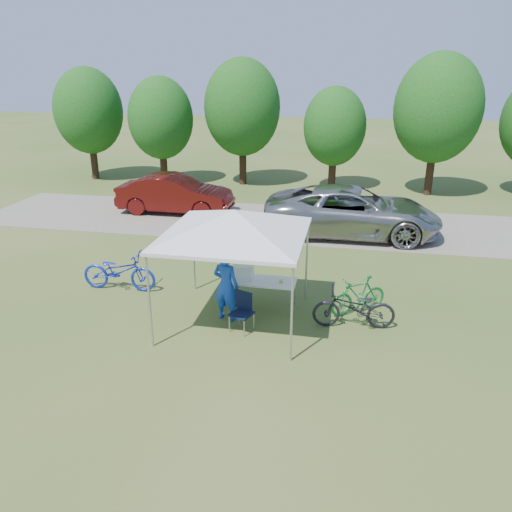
{
  "coord_description": "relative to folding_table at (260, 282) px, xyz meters",
  "views": [
    {
      "loc": [
        2.5,
        -10.3,
        5.7
      ],
      "look_at": [
        0.09,
        2.0,
        0.89
      ],
      "focal_mm": 35.0,
      "sensor_mm": 36.0,
      "label": 1
    }
  ],
  "objects": [
    {
      "name": "folding_chair",
      "position": [
        -0.19,
        -1.17,
        -0.16
      ],
      "size": [
        0.59,
        0.62,
        0.89
      ],
      "rotation": [
        0.0,
        0.0,
        -0.37
      ],
      "color": "black",
      "rests_on": "ground"
    },
    {
      "name": "canopy",
      "position": [
        -0.43,
        -0.8,
        1.97
      ],
      "size": [
        4.53,
        4.53,
        3.0
      ],
      "color": "#A5A5AA",
      "rests_on": "ground"
    },
    {
      "name": "bike_green",
      "position": [
        2.41,
        0.15,
        -0.22
      ],
      "size": [
        1.52,
        1.24,
        0.93
      ],
      "primitive_type": "imported",
      "rotation": [
        0.0,
        0.0,
        -0.96
      ],
      "color": "#186F33",
      "rests_on": "ground"
    },
    {
      "name": "cyclist",
      "position": [
        -0.67,
        -0.78,
        0.19
      ],
      "size": [
        0.71,
        0.55,
        1.74
      ],
      "primitive_type": "imported",
      "rotation": [
        0.0,
        0.0,
        2.91
      ],
      "color": "blue",
      "rests_on": "ground"
    },
    {
      "name": "bike_dark",
      "position": [
        2.31,
        -0.63,
        -0.19
      ],
      "size": [
        1.95,
        0.86,
        0.99
      ],
      "primitive_type": "imported",
      "rotation": [
        0.0,
        0.0,
        -1.46
      ],
      "color": "black",
      "rests_on": "ground"
    },
    {
      "name": "ice_cream_cup",
      "position": [
        0.53,
        -0.05,
        0.08
      ],
      "size": [
        0.09,
        0.09,
        0.07
      ],
      "primitive_type": "cylinder",
      "color": "gold",
      "rests_on": "folding_table"
    },
    {
      "name": "ground",
      "position": [
        -0.43,
        -0.8,
        -0.68
      ],
      "size": [
        100.0,
        100.0,
        0.0
      ],
      "primitive_type": "plane",
      "color": "#2D5119",
      "rests_on": "ground"
    },
    {
      "name": "treeline",
      "position": [
        -0.73,
        13.25,
        2.85
      ],
      "size": [
        24.89,
        4.28,
        6.3
      ],
      "color": "#382314",
      "rests_on": "ground"
    },
    {
      "name": "bike_blue",
      "position": [
        -3.91,
        0.3,
        -0.15
      ],
      "size": [
        2.04,
        0.77,
        1.06
      ],
      "primitive_type": "imported",
      "rotation": [
        0.0,
        0.0,
        1.6
      ],
      "color": "#152BB8",
      "rests_on": "ground"
    },
    {
      "name": "minivan",
      "position": [
        2.14,
        6.26,
        0.19
      ],
      "size": [
        6.17,
        2.91,
        1.7
      ],
      "primitive_type": "imported",
      "rotation": [
        0.0,
        0.0,
        1.58
      ],
      "color": "#A2A29D",
      "rests_on": "gravel_strip"
    },
    {
      "name": "folding_table",
      "position": [
        0.0,
        0.0,
        0.0
      ],
      "size": [
        1.77,
        0.74,
        0.73
      ],
      "color": "white",
      "rests_on": "ground"
    },
    {
      "name": "sedan",
      "position": [
        -4.98,
        7.76,
        0.1
      ],
      "size": [
        4.67,
        1.66,
        1.53
      ],
      "primitive_type": "imported",
      "rotation": [
        0.0,
        0.0,
        1.58
      ],
      "color": "#4E0F0D",
      "rests_on": "gravel_strip"
    },
    {
      "name": "gravel_strip",
      "position": [
        -0.43,
        7.2,
        -0.67
      ],
      "size": [
        24.0,
        5.0,
        0.02
      ],
      "primitive_type": "cube",
      "color": "gray",
      "rests_on": "ground"
    },
    {
      "name": "cooler",
      "position": [
        -0.43,
        -0.0,
        0.23
      ],
      "size": [
        0.51,
        0.35,
        0.37
      ],
      "color": "white",
      "rests_on": "folding_table"
    }
  ]
}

